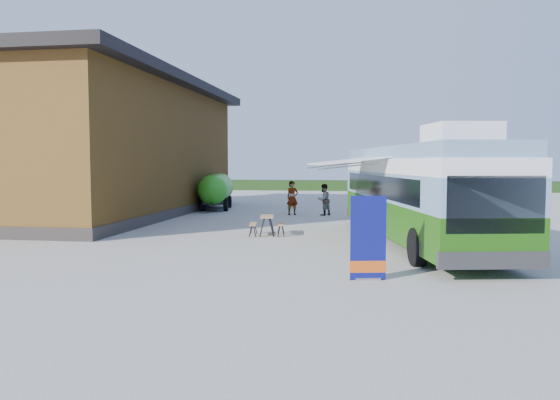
% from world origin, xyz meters
% --- Properties ---
extents(ground, '(100.00, 100.00, 0.00)m').
position_xyz_m(ground, '(0.00, 0.00, 0.00)').
color(ground, '#BCB7AD').
rests_on(ground, ground).
extents(barn, '(9.60, 21.20, 7.50)m').
position_xyz_m(barn, '(-10.50, 10.00, 3.59)').
color(barn, brown).
rests_on(barn, ground).
extents(hedge, '(40.00, 3.00, 1.00)m').
position_xyz_m(hedge, '(8.00, 38.00, 0.50)').
color(hedge, '#264419').
rests_on(hedge, ground).
extents(bus, '(5.35, 13.31, 4.00)m').
position_xyz_m(bus, '(5.21, 1.47, 1.91)').
color(bus, '#266711').
rests_on(bus, ground).
extents(awning, '(3.71, 5.05, 0.54)m').
position_xyz_m(awning, '(3.01, 1.94, 2.91)').
color(awning, white).
rests_on(awning, ground).
extents(banner, '(0.90, 0.30, 2.10)m').
position_xyz_m(banner, '(3.49, -5.00, 0.86)').
color(banner, navy).
rests_on(banner, ground).
extents(picnic_table, '(1.54, 1.41, 0.78)m').
position_xyz_m(picnic_table, '(-0.47, 2.75, 0.58)').
color(picnic_table, tan).
rests_on(picnic_table, ground).
extents(person_a, '(0.82, 0.75, 1.88)m').
position_xyz_m(person_a, '(-0.60, 11.26, 0.94)').
color(person_a, '#999999').
rests_on(person_a, ground).
extents(person_b, '(1.04, 1.06, 1.73)m').
position_xyz_m(person_b, '(1.13, 11.23, 0.86)').
color(person_b, '#999999').
rests_on(person_b, ground).
extents(slurry_tanker, '(2.34, 5.85, 2.18)m').
position_xyz_m(slurry_tanker, '(-5.70, 14.02, 1.25)').
color(slurry_tanker, green).
rests_on(slurry_tanker, ground).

